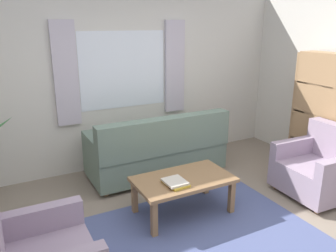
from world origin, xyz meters
name	(u,v)px	position (x,y,z in m)	size (l,w,h in m)	color
ground_plane	(205,237)	(0.00, 0.00, 0.00)	(6.24, 6.24, 0.00)	gray
wall_back	(122,80)	(0.00, 2.26, 1.30)	(5.32, 0.12, 2.60)	silver
window_with_curtains	(124,70)	(0.00, 2.18, 1.45)	(1.98, 0.07, 1.40)	white
area_rug	(205,236)	(0.00, 0.00, 0.01)	(2.27, 1.83, 0.01)	#4C5684
couch	(158,151)	(0.23, 1.55, 0.37)	(1.90, 0.82, 0.92)	slate
armchair_right	(320,168)	(1.80, 0.10, 0.35)	(0.85, 0.87, 0.88)	#998499
coffee_table	(183,182)	(0.04, 0.51, 0.38)	(1.10, 0.64, 0.44)	olive
book_stack_on_table	(175,182)	(-0.12, 0.41, 0.46)	(0.23, 0.30, 0.05)	gold
bookshelf	(325,114)	(2.34, 0.54, 0.88)	(0.30, 0.94, 1.72)	#A87F56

